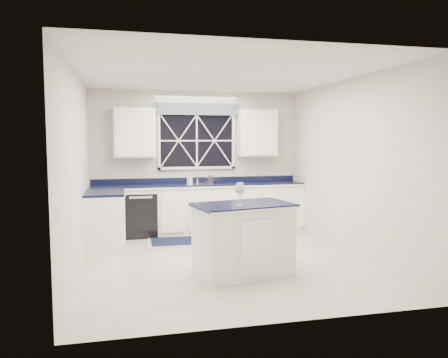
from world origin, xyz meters
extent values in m
plane|color=#B0B0AB|center=(0.00, 0.00, 0.00)|extent=(4.50, 4.50, 0.00)
cube|color=beige|center=(0.00, 2.25, 1.35)|extent=(4.00, 0.10, 2.70)
cube|color=white|center=(0.00, 1.95, 0.45)|extent=(3.98, 0.60, 0.90)
cube|color=white|center=(-1.70, 1.15, 0.45)|extent=(0.60, 1.00, 0.90)
cube|color=black|center=(0.00, 1.95, 0.92)|extent=(3.98, 0.64, 0.04)
cube|color=black|center=(-1.10, 1.95, 0.41)|extent=(0.60, 0.58, 0.82)
cube|color=black|center=(0.00, 2.22, 1.75)|extent=(1.40, 0.02, 1.00)
cube|color=slate|center=(0.00, 2.16, 2.35)|extent=(1.65, 0.04, 0.22)
cube|color=white|center=(-1.18, 2.08, 1.90)|extent=(0.75, 0.34, 0.90)
cube|color=white|center=(1.18, 2.08, 1.90)|extent=(0.75, 0.34, 0.90)
cylinder|color=silver|center=(0.00, 2.17, 0.96)|extent=(0.05, 0.05, 0.04)
cylinder|color=silver|center=(0.00, 2.17, 1.10)|extent=(0.02, 0.02, 0.28)
cylinder|color=silver|center=(0.00, 2.08, 1.23)|extent=(0.02, 0.18, 0.02)
cube|color=white|center=(0.14, -0.66, 0.45)|extent=(1.32, 0.93, 0.90)
cube|color=black|center=(0.14, -0.66, 0.92)|extent=(1.39, 1.00, 0.04)
cube|color=#B1B1AC|center=(-0.37, 1.30, 0.01)|extent=(1.33, 0.83, 0.01)
cube|color=black|center=(-0.37, 1.30, 0.02)|extent=(1.18, 0.69, 0.01)
cylinder|color=#303032|center=(0.22, 1.95, 1.00)|extent=(0.18, 0.18, 0.12)
cone|color=#303032|center=(0.22, 1.95, 1.09)|extent=(0.15, 0.15, 0.05)
torus|color=#303032|center=(0.14, 1.97, 1.01)|extent=(0.10, 0.04, 0.10)
cylinder|color=#303032|center=(0.30, 1.93, 1.02)|extent=(0.06, 0.03, 0.08)
cylinder|color=silver|center=(0.06, -0.81, 0.95)|extent=(0.10, 0.10, 0.01)
cylinder|color=silver|center=(0.06, -0.81, 1.03)|extent=(0.02, 0.02, 0.15)
ellipsoid|color=silver|center=(0.06, -0.81, 1.16)|extent=(0.12, 0.12, 0.15)
cylinder|color=#E3DA78|center=(0.06, -0.81, 1.13)|extent=(0.10, 0.10, 0.07)
imported|color=silver|center=(-0.16, 2.09, 1.03)|extent=(0.10, 0.11, 0.18)
camera|label=1|loc=(-1.37, -6.13, 1.80)|focal=35.00mm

